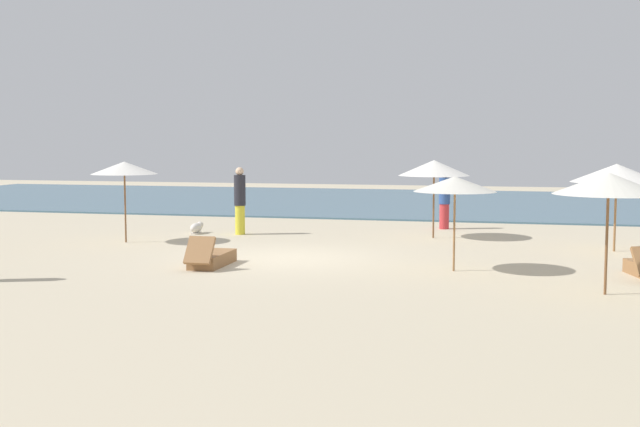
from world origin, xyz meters
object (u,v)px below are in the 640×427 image
Objects in this scene: umbrella_2 at (617,173)px; umbrella_6 at (609,184)px; person_0 at (240,200)px; lounger_2 at (211,258)px; umbrella_5 at (434,168)px; dog at (197,228)px; umbrella_0 at (124,168)px; person_3 at (444,200)px; umbrella_3 at (455,184)px.

umbrella_6 is at bearing -98.21° from umbrella_2.
lounger_2 is at bearing -77.00° from person_0.
umbrella_5 is 7.04m from dog.
umbrella_0 is at bearing -134.81° from person_0.
umbrella_2 is 1.01× the size of umbrella_6.
umbrella_2 is 3.14× the size of dog.
umbrella_5 reaches higher than person_0.
lounger_2 is at bearing -153.12° from umbrella_2.
umbrella_5 reaches higher than lounger_2.
umbrella_6 reaches higher than umbrella_2.
umbrella_5 reaches higher than umbrella_6.
person_3 is at bearing 22.60° from dog.
umbrella_0 reaches higher than dog.
umbrella_2 is 10.14m from person_0.
umbrella_6 is (-0.84, -5.79, 0.04)m from umbrella_2.
person_0 is (-10.03, 1.17, -0.92)m from umbrella_2.
lounger_2 is at bearing -64.82° from dog.
umbrella_2 reaches higher than lounger_2.
umbrella_3 is at bearing 6.23° from lounger_2.
umbrella_6 reaches higher than umbrella_3.
dog is at bearing -157.40° from person_3.
lounger_2 is (-7.90, 1.36, -1.79)m from umbrella_6.
umbrella_0 reaches higher than person_3.
lounger_2 is 0.87× the size of person_0.
person_0 is at bearing 173.34° from umbrella_2.
dog is (-10.50, 6.89, -1.79)m from umbrella_6.
lounger_2 is at bearing -124.66° from umbrella_5.
umbrella_6 is 8.22m from lounger_2.
lounger_2 is at bearing 170.23° from umbrella_6.
umbrella_3 is at bearing -80.27° from umbrella_5.
lounger_2 is (-4.19, -6.06, -1.77)m from umbrella_5.
person_3 is at bearing 26.53° from person_0.
lounger_2 is at bearing -41.31° from umbrella_0.
umbrella_3 reaches higher than person_3.
umbrella_5 reaches higher than umbrella_0.
umbrella_0 is 1.27× the size of lounger_2.
person_0 is at bearing -153.47° from person_3.
umbrella_0 is at bearing -146.97° from person_3.
umbrella_2 is 5.29m from umbrella_3.
lounger_2 is at bearing -173.77° from umbrella_3.
umbrella_5 is 1.12× the size of person_0.
umbrella_2 is 5.85m from umbrella_6.
person_0 is 1.54m from dog.
lounger_2 is 2.43× the size of dog.
lounger_2 is 5.81m from person_0.
umbrella_0 is 9.56m from person_3.
umbrella_2 is (12.40, 1.21, -0.06)m from umbrella_0.
umbrella_6 reaches higher than person_0.
dog is at bearing -175.46° from umbrella_5.
umbrella_0 is at bearing 158.40° from umbrella_6.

